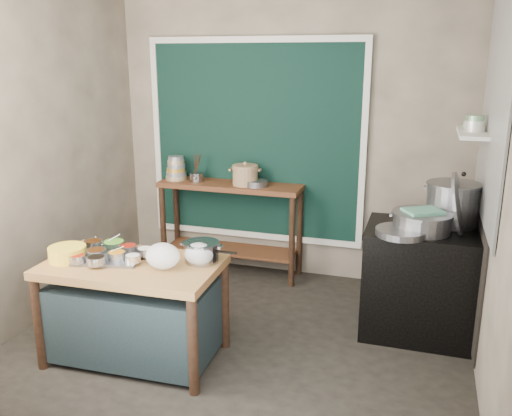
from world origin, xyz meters
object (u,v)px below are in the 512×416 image
(stove_block, at_px, (422,283))
(steamer, at_px, (422,222))
(stock_pot, at_px, (452,204))
(yellow_basin, at_px, (68,253))
(ceramic_crock, at_px, (245,176))
(prep_table, at_px, (135,311))
(utensil_cup, at_px, (197,177))
(back_counter, at_px, (231,228))
(saucepan, at_px, (202,252))
(condiment_tray, at_px, (109,257))

(stove_block, distance_m, steamer, 0.54)
(stove_block, bearing_deg, stock_pot, 46.41)
(yellow_basin, distance_m, ceramic_crock, 2.00)
(prep_table, bearing_deg, utensil_cup, 96.17)
(back_counter, distance_m, steamer, 2.08)
(utensil_cup, bearing_deg, stock_pot, -12.25)
(saucepan, bearing_deg, back_counter, 101.42)
(saucepan, relative_size, steamer, 0.57)
(prep_table, distance_m, yellow_basin, 0.64)
(saucepan, bearing_deg, steamer, 26.16)
(condiment_tray, bearing_deg, yellow_basin, -157.67)
(back_counter, distance_m, stock_pot, 2.22)
(stock_pot, bearing_deg, yellow_basin, -153.42)
(stock_pot, bearing_deg, saucepan, -148.34)
(stove_block, xyz_separation_m, saucepan, (-1.53, -0.87, 0.40))
(back_counter, relative_size, ceramic_crock, 5.44)
(prep_table, distance_m, condiment_tray, 0.44)
(yellow_basin, xyz_separation_m, ceramic_crock, (0.73, 1.84, 0.24))
(prep_table, distance_m, stock_pot, 2.59)
(prep_table, distance_m, back_counter, 1.78)
(yellow_basin, height_order, steamer, steamer)
(yellow_basin, distance_m, utensil_cup, 1.87)
(stove_block, distance_m, ceramic_crock, 1.97)
(back_counter, height_order, stock_pot, stock_pot)
(prep_table, height_order, ceramic_crock, ceramic_crock)
(yellow_basin, height_order, ceramic_crock, ceramic_crock)
(steamer, bearing_deg, condiment_tray, -156.33)
(prep_table, xyz_separation_m, saucepan, (0.47, 0.18, 0.45))
(condiment_tray, height_order, utensil_cup, utensil_cup)
(stove_block, height_order, stock_pot, stock_pot)
(utensil_cup, xyz_separation_m, steamer, (2.21, -0.79, -0.04))
(back_counter, bearing_deg, stock_pot, -14.68)
(yellow_basin, distance_m, stock_pot, 2.96)
(back_counter, xyz_separation_m, steamer, (1.86, -0.81, 0.48))
(yellow_basin, bearing_deg, prep_table, 10.71)
(yellow_basin, bearing_deg, utensil_cup, 83.42)
(prep_table, height_order, yellow_basin, yellow_basin)
(stock_pot, bearing_deg, steamer, -129.28)
(prep_table, bearing_deg, stock_pot, 27.51)
(stove_block, relative_size, saucepan, 3.38)
(condiment_tray, bearing_deg, back_counter, 80.39)
(prep_table, xyz_separation_m, back_counter, (0.10, 1.78, 0.10))
(saucepan, relative_size, utensil_cup, 1.82)
(yellow_basin, relative_size, utensil_cup, 1.83)
(prep_table, bearing_deg, yellow_basin, -171.35)
(condiment_tray, relative_size, stock_pot, 1.14)
(stove_block, bearing_deg, back_counter, 158.98)
(stove_block, distance_m, condiment_tray, 2.45)
(yellow_basin, height_order, saucepan, saucepan)
(prep_table, height_order, saucepan, saucepan)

